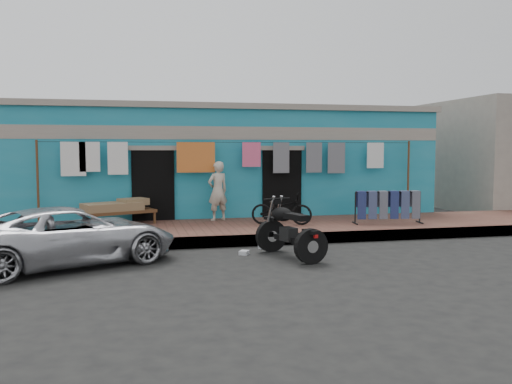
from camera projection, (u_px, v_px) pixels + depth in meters
name	position (u px, v px, depth m)	size (l,w,h in m)	color
ground	(279.00, 260.00, 10.39)	(80.00, 80.00, 0.00)	black
sidewalk	(247.00, 230.00, 13.30)	(28.00, 3.00, 0.25)	brown
curb	(261.00, 240.00, 11.89)	(28.00, 0.10, 0.25)	gray
building	(221.00, 163.00, 17.05)	(12.20, 5.20, 3.36)	teal
clothesline	(224.00, 161.00, 14.30)	(10.06, 0.06, 2.10)	brown
car	(70.00, 235.00, 9.88)	(1.79, 3.94, 1.11)	silver
seated_person	(218.00, 191.00, 14.15)	(0.56, 0.37, 1.55)	beige
bicycle	(282.00, 205.00, 13.39)	(0.52, 1.49, 0.96)	black
motorcycle	(290.00, 229.00, 10.56)	(1.11, 1.85, 1.13)	black
charpoy	(120.00, 212.00, 13.44)	(1.97, 1.46, 0.60)	brown
jeans_rack	(388.00, 207.00, 13.62)	(1.80, 0.57, 0.85)	black
litter_a	(263.00, 247.00, 11.55)	(0.17, 0.14, 0.08)	silver
litter_b	(307.00, 245.00, 11.76)	(0.15, 0.11, 0.08)	silver
litter_c	(244.00, 253.00, 10.88)	(0.20, 0.16, 0.08)	silver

